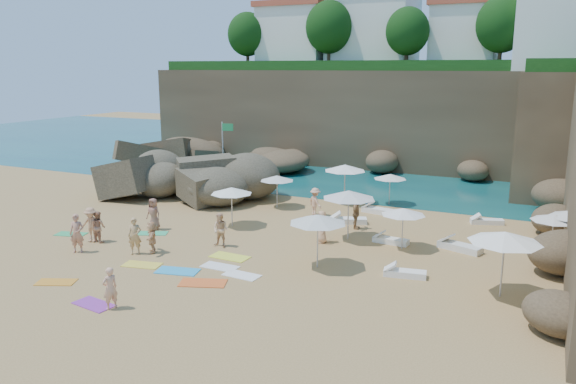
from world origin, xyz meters
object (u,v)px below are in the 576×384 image
at_px(parasol_1, 345,168).
at_px(person_stand_3, 356,214).
at_px(person_stand_0, 77,233).
at_px(person_stand_4, 322,227).
at_px(lounger_0, 348,221).
at_px(person_stand_6, 110,288).
at_px(person_stand_2, 315,202).
at_px(person_stand_5, 217,177).
at_px(parasol_0, 277,178).
at_px(rock_outcrop, 196,198).
at_px(parasol_2, 390,176).
at_px(flag_pole, 224,145).
at_px(person_stand_1, 98,227).

xyz_separation_m(parasol_1, person_stand_3, (2.45, -5.11, -1.41)).
bearing_deg(person_stand_0, person_stand_4, 7.96).
xyz_separation_m(lounger_0, person_stand_6, (-3.91, -13.97, 0.61)).
relative_size(person_stand_0, person_stand_2, 1.11).
bearing_deg(parasol_1, lounger_0, -67.74).
relative_size(parasol_1, person_stand_0, 1.43).
xyz_separation_m(person_stand_2, person_stand_5, (-8.82, 3.54, 0.04)).
xyz_separation_m(parasol_0, person_stand_4, (5.06, -5.38, -0.99)).
bearing_deg(lounger_0, rock_outcrop, 149.00).
xyz_separation_m(parasol_2, person_stand_2, (-3.09, -4.47, -0.94)).
distance_m(flag_pole, person_stand_6, 21.49).
xyz_separation_m(parasol_2, person_stand_3, (-0.16, -6.00, -0.92)).
bearing_deg(person_stand_4, person_stand_1, -106.60).
xyz_separation_m(person_stand_2, person_stand_6, (-1.67, -14.68, -0.04)).
bearing_deg(person_stand_4, parasol_2, 133.04).
relative_size(parasol_1, person_stand_6, 1.68).
bearing_deg(rock_outcrop, person_stand_3, -11.31).
distance_m(flag_pole, person_stand_5, 2.73).
height_order(parasol_1, person_stand_6, parasol_1).
distance_m(lounger_0, person_stand_3, 1.27).
relative_size(parasol_2, lounger_0, 1.02).
relative_size(parasol_1, person_stand_2, 1.59).
bearing_deg(person_stand_1, rock_outcrop, -73.31).
distance_m(parasol_0, person_stand_2, 3.17).
height_order(flag_pole, person_stand_2, flag_pole).
xyz_separation_m(parasol_0, person_stand_2, (2.88, -0.92, -0.97)).
distance_m(parasol_0, parasol_1, 4.30).
relative_size(parasol_2, person_stand_4, 1.28).
height_order(flag_pole, person_stand_6, flag_pole).
height_order(parasol_0, person_stand_1, parasol_0).
bearing_deg(person_stand_4, person_stand_2, 164.93).
xyz_separation_m(parasol_0, person_stand_0, (-4.48, -11.52, -0.88)).
xyz_separation_m(rock_outcrop, lounger_0, (10.93, -1.51, 0.15)).
bearing_deg(person_stand_2, person_stand_0, 91.02).
height_order(flag_pole, person_stand_5, flag_pole).
distance_m(flag_pole, person_stand_4, 15.17).
relative_size(person_stand_2, person_stand_3, 0.98).
distance_m(parasol_1, parasol_2, 2.80).
distance_m(person_stand_1, person_stand_6, 8.28).
relative_size(parasol_2, person_stand_0, 1.12).
relative_size(lounger_0, person_stand_2, 1.22).
bearing_deg(person_stand_0, person_stand_2, 30.45).
bearing_deg(person_stand_2, lounger_0, -161.91).
bearing_deg(person_stand_4, rock_outcrop, -156.94).
xyz_separation_m(parasol_0, parasol_1, (3.36, 2.65, 0.46)).
distance_m(parasol_1, person_stand_0, 16.25).
height_order(flag_pole, person_stand_3, flag_pole).
xyz_separation_m(rock_outcrop, person_stand_5, (-0.12, 2.74, 0.86)).
bearing_deg(person_stand_5, rock_outcrop, -100.20).
distance_m(lounger_0, person_stand_4, 3.80).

